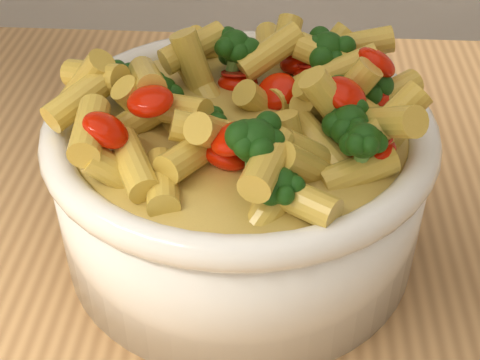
{
  "coord_description": "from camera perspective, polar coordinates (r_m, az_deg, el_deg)",
  "views": [
    {
      "loc": [
        0.06,
        -0.31,
        1.24
      ],
      "look_at": [
        0.04,
        0.06,
        0.96
      ],
      "focal_mm": 50.0,
      "sensor_mm": 36.0,
      "label": 1
    }
  ],
  "objects": [
    {
      "name": "serving_bowl",
      "position": [
        0.47,
        0.0,
        0.13
      ],
      "size": [
        0.26,
        0.26,
        0.11
      ],
      "color": "white",
      "rests_on": "table"
    },
    {
      "name": "pasta_salad",
      "position": [
        0.43,
        0.0,
        7.47
      ],
      "size": [
        0.21,
        0.21,
        0.05
      ],
      "color": "#E9BE49",
      "rests_on": "serving_bowl"
    }
  ]
}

